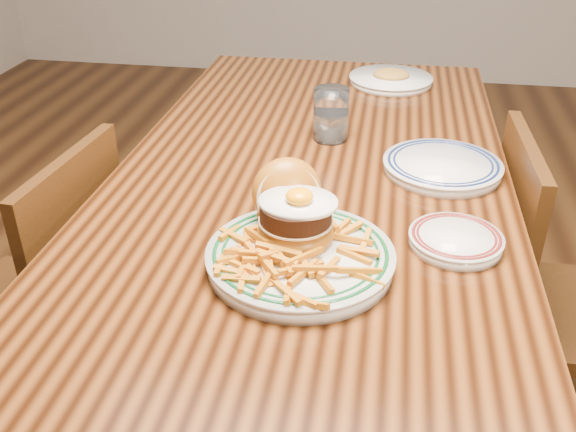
% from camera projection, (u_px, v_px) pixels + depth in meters
% --- Properties ---
extents(floor, '(6.00, 6.00, 0.00)m').
position_uv_depth(floor, '(308.00, 408.00, 1.79)').
color(floor, black).
rests_on(floor, ground).
extents(table, '(0.85, 1.60, 0.75)m').
position_uv_depth(table, '(312.00, 201.00, 1.46)').
color(table, black).
rests_on(table, floor).
extents(chair_left, '(0.41, 0.41, 0.82)m').
position_uv_depth(chair_left, '(50.00, 303.00, 1.49)').
color(chair_left, '#3C1F0C').
rests_on(chair_left, floor).
extents(chair_right, '(0.40, 0.40, 0.83)m').
position_uv_depth(chair_right, '(547.00, 297.00, 1.51)').
color(chair_right, '#3C1F0C').
rests_on(chair_right, floor).
extents(main_plate, '(0.32, 0.34, 0.15)m').
position_uv_depth(main_plate, '(298.00, 240.00, 1.07)').
color(main_plate, silver).
rests_on(main_plate, table).
extents(side_plate, '(0.17, 0.17, 0.03)m').
position_uv_depth(side_plate, '(456.00, 239.00, 1.13)').
color(side_plate, silver).
rests_on(side_plate, table).
extents(rear_plate, '(0.26, 0.26, 0.03)m').
position_uv_depth(rear_plate, '(442.00, 166.00, 1.38)').
color(rear_plate, silver).
rests_on(rear_plate, table).
extents(water_glass, '(0.08, 0.08, 0.13)m').
position_uv_depth(water_glass, '(331.00, 117.00, 1.52)').
color(water_glass, white).
rests_on(water_glass, table).
extents(far_plate, '(0.25, 0.25, 0.04)m').
position_uv_depth(far_plate, '(391.00, 79.00, 1.89)').
color(far_plate, silver).
rests_on(far_plate, table).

